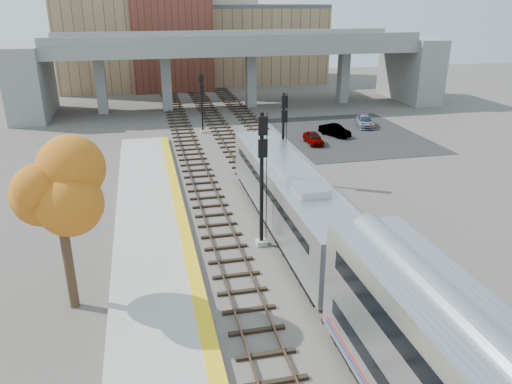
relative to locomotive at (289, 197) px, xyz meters
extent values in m
plane|color=#47423D|center=(-1.00, -6.87, -2.28)|extent=(160.00, 160.00, 0.00)
cube|color=#9E9E99|center=(-8.25, -6.87, -2.10)|extent=(4.50, 60.00, 0.35)
cube|color=yellow|center=(-6.35, -6.87, -1.92)|extent=(0.70, 60.00, 0.01)
cube|color=black|center=(-4.20, 5.63, -2.21)|extent=(2.50, 95.00, 0.14)
cube|color=brown|center=(-4.92, 5.63, -2.10)|extent=(0.07, 95.00, 0.14)
cube|color=brown|center=(-3.48, 5.63, -2.10)|extent=(0.07, 95.00, 0.14)
cube|color=black|center=(0.00, 5.63, -2.21)|extent=(2.50, 95.00, 0.14)
cube|color=brown|center=(-0.72, 5.63, -2.10)|extent=(0.07, 95.00, 0.14)
cube|color=brown|center=(0.72, 5.63, -2.10)|extent=(0.07, 95.00, 0.14)
cube|color=black|center=(4.00, 5.63, -2.21)|extent=(2.50, 95.00, 0.14)
cube|color=brown|center=(3.28, 5.63, -2.10)|extent=(0.07, 95.00, 0.14)
cube|color=brown|center=(4.72, 5.63, -2.10)|extent=(0.07, 95.00, 0.14)
cube|color=slate|center=(4.00, 38.13, 5.47)|extent=(46.00, 10.00, 1.50)
cube|color=slate|center=(4.00, 33.33, 6.72)|extent=(46.00, 0.20, 1.00)
cube|color=slate|center=(4.00, 42.93, 6.72)|extent=(46.00, 0.20, 1.00)
cube|color=slate|center=(-13.00, 38.13, 1.22)|extent=(1.20, 1.60, 7.00)
cube|color=slate|center=(-5.00, 38.13, 1.22)|extent=(1.20, 1.60, 7.00)
cube|color=slate|center=(6.00, 38.13, 1.22)|extent=(1.20, 1.60, 7.00)
cube|color=slate|center=(19.00, 38.13, 1.22)|extent=(1.20, 1.60, 7.00)
cube|color=slate|center=(-21.00, 38.13, 1.97)|extent=(4.00, 12.00, 8.50)
cube|color=slate|center=(29.00, 38.13, 1.97)|extent=(4.00, 12.00, 8.50)
cube|color=#977D58|center=(-11.00, 58.13, 5.72)|extent=(18.00, 14.00, 16.00)
cube|color=beige|center=(3.00, 63.13, 4.72)|extent=(16.00, 16.00, 14.00)
cube|color=brown|center=(-3.00, 55.13, 7.72)|extent=(12.00, 10.00, 20.00)
cube|color=#977D58|center=(13.00, 61.13, 3.72)|extent=(20.00, 14.00, 12.00)
cube|color=#4C4C4F|center=(13.00, 61.13, 10.02)|extent=(20.00, 14.00, 0.60)
cube|color=black|center=(13.00, 21.13, -2.26)|extent=(14.00, 18.00, 0.04)
cube|color=#A8AAB2|center=(0.00, -0.01, 0.07)|extent=(3.00, 19.00, 3.20)
cube|color=black|center=(0.00, 9.51, 0.67)|extent=(2.20, 0.06, 1.10)
cube|color=black|center=(0.00, -0.01, 0.67)|extent=(3.02, 16.15, 0.50)
cube|color=black|center=(0.00, -0.01, -1.78)|extent=(2.70, 17.10, 0.50)
cube|color=#A8AAB2|center=(0.00, -0.01, 1.87)|extent=(1.60, 9.50, 0.40)
cube|color=#9E9E99|center=(-2.10, -1.49, -2.13)|extent=(0.60, 0.60, 0.30)
cylinder|color=black|center=(-2.10, -1.49, 1.64)|extent=(0.22, 0.22, 7.84)
cube|color=black|center=(-2.10, -1.74, 4.89)|extent=(0.50, 0.18, 1.01)
cube|color=black|center=(-2.10, -1.74, 3.66)|extent=(0.50, 0.18, 1.01)
cube|color=#9E9E99|center=(2.00, 8.54, -2.13)|extent=(0.60, 0.60, 0.30)
cylinder|color=black|center=(2.00, 8.54, 1.22)|extent=(0.20, 0.20, 6.99)
cube|color=black|center=(2.00, 8.29, 4.11)|extent=(0.45, 0.18, 0.90)
cube|color=black|center=(2.00, 8.29, 3.02)|extent=(0.45, 0.18, 0.90)
cube|color=#9E9E99|center=(-2.10, 25.26, -2.13)|extent=(0.60, 0.60, 0.30)
cylinder|color=black|center=(-2.10, 25.26, 0.90)|extent=(0.18, 0.18, 6.35)
cube|color=black|center=(-2.10, 25.01, 3.53)|extent=(0.41, 0.18, 0.82)
cube|color=black|center=(-2.10, 25.01, 2.53)|extent=(0.41, 0.18, 0.82)
cylinder|color=#382619|center=(-12.07, -5.58, 0.51)|extent=(0.44, 0.44, 5.59)
ellipsoid|color=orange|center=(-12.07, -5.58, 3.71)|extent=(3.60, 3.60, 3.99)
imported|color=#99999E|center=(8.01, 18.49, -1.66)|extent=(1.40, 3.43, 1.16)
imported|color=#99999E|center=(11.16, 20.82, -1.64)|extent=(2.70, 3.84, 1.20)
imported|color=#99999E|center=(15.96, 23.97, -1.64)|extent=(2.71, 4.39, 1.19)
camera|label=1|loc=(-8.26, -26.84, 11.16)|focal=35.00mm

